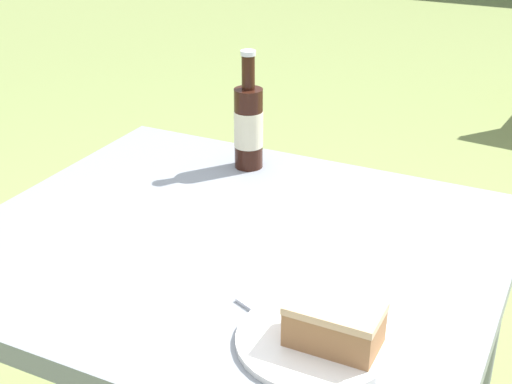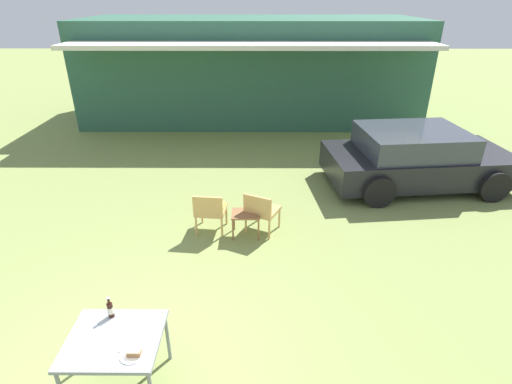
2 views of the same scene
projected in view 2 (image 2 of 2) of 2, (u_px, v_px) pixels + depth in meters
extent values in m
cube|color=#2D5B47|center=(252.00, 68.00, 13.46)|extent=(10.68, 4.01, 3.17)
cube|color=silver|center=(250.00, 46.00, 10.67)|extent=(10.14, 1.20, 0.12)
cube|color=black|center=(417.00, 164.00, 8.81)|extent=(4.08, 2.26, 0.60)
cube|color=#383D47|center=(412.00, 141.00, 8.55)|extent=(2.32, 1.93, 0.49)
cylinder|color=black|center=(445.00, 153.00, 9.84)|extent=(0.67, 0.27, 0.65)
cylinder|color=black|center=(494.00, 186.00, 8.13)|extent=(0.67, 0.27, 0.65)
cylinder|color=black|center=(349.00, 156.00, 9.62)|extent=(0.67, 0.27, 0.65)
cylinder|color=black|center=(379.00, 192.00, 7.91)|extent=(0.67, 0.27, 0.65)
cylinder|color=tan|center=(226.00, 215.00, 7.35)|extent=(0.04, 0.04, 0.38)
cylinder|color=tan|center=(202.00, 214.00, 7.39)|extent=(0.04, 0.04, 0.38)
cylinder|color=tan|center=(222.00, 228.00, 6.95)|extent=(0.04, 0.04, 0.38)
cylinder|color=tan|center=(196.00, 226.00, 7.00)|extent=(0.04, 0.04, 0.38)
cube|color=tan|center=(211.00, 210.00, 7.08)|extent=(0.56, 0.55, 0.06)
cube|color=tan|center=(208.00, 206.00, 6.79)|extent=(0.52, 0.10, 0.34)
cube|color=gold|center=(211.00, 207.00, 7.05)|extent=(0.50, 0.47, 0.05)
cylinder|color=tan|center=(279.00, 218.00, 7.26)|extent=(0.04, 0.04, 0.38)
cylinder|color=tan|center=(257.00, 212.00, 7.44)|extent=(0.04, 0.04, 0.38)
cylinder|color=tan|center=(269.00, 229.00, 6.90)|extent=(0.04, 0.04, 0.38)
cylinder|color=tan|center=(246.00, 223.00, 7.08)|extent=(0.04, 0.04, 0.38)
cube|color=tan|center=(263.00, 210.00, 7.07)|extent=(0.68, 0.67, 0.06)
cube|color=tan|center=(257.00, 205.00, 6.80)|extent=(0.48, 0.27, 0.34)
cube|color=brown|center=(246.00, 214.00, 6.91)|extent=(0.49, 0.40, 0.03)
cylinder|color=brown|center=(233.00, 230.00, 6.85)|extent=(0.03, 0.03, 0.41)
cylinder|color=brown|center=(259.00, 230.00, 6.85)|extent=(0.03, 0.03, 0.41)
cylinder|color=brown|center=(234.00, 220.00, 7.16)|extent=(0.03, 0.03, 0.41)
cylinder|color=brown|center=(259.00, 220.00, 7.16)|extent=(0.03, 0.03, 0.41)
cube|color=gray|center=(114.00, 339.00, 4.05)|extent=(0.95, 0.82, 0.04)
cylinder|color=gray|center=(91.00, 337.00, 4.55)|extent=(0.04, 0.04, 0.67)
cylinder|color=gray|center=(168.00, 337.00, 4.54)|extent=(0.04, 0.04, 0.67)
cylinder|color=white|center=(132.00, 355.00, 3.85)|extent=(0.23, 0.23, 0.01)
cube|color=#9E6B42|center=(134.00, 353.00, 3.83)|extent=(0.13, 0.08, 0.05)
cube|color=tan|center=(134.00, 350.00, 3.82)|extent=(0.13, 0.08, 0.01)
cylinder|color=black|center=(110.00, 310.00, 4.28)|extent=(0.06, 0.06, 0.18)
cylinder|color=black|center=(109.00, 301.00, 4.22)|extent=(0.03, 0.03, 0.07)
cylinder|color=silver|center=(108.00, 298.00, 4.20)|extent=(0.03, 0.03, 0.01)
cylinder|color=beige|center=(110.00, 310.00, 4.28)|extent=(0.06, 0.06, 0.08)
cube|color=silver|center=(126.00, 354.00, 3.86)|extent=(0.18, 0.09, 0.01)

